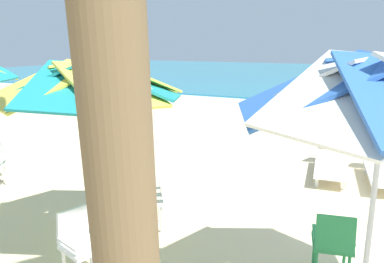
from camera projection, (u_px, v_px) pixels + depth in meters
The scene contains 7 objects.
plastic_chair_0 at pixel (333, 242), 4.32m from camera, with size 0.52×0.55×0.87m.
beach_umbrella_1 at pixel (89, 82), 4.71m from camera, with size 2.45×2.45×2.57m.
plastic_chair_1 at pixel (153, 197), 5.60m from camera, with size 0.63×0.62×0.87m.
plastic_chair_2 at pixel (81, 240), 4.36m from camera, with size 0.57×0.55×0.87m.
sun_lounger_1 at pixel (383, 168), 7.56m from camera, with size 0.91×2.21×0.62m.
sun_lounger_2 at pixel (331, 162), 7.98m from camera, with size 0.88×2.21×0.62m.
beachgoer_seated at pixel (297, 101), 16.44m from camera, with size 0.30×0.93×0.92m.
Camera 1 is at (-0.68, -6.70, 2.70)m, focal length 35.35 mm.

